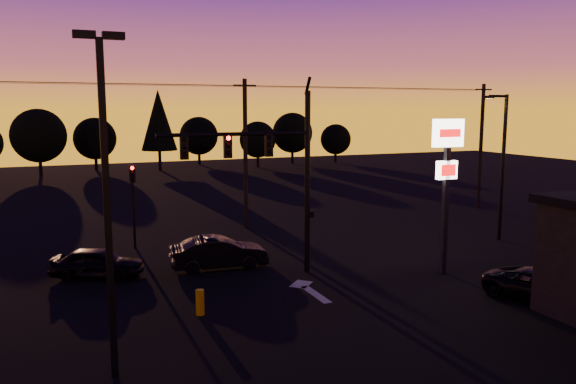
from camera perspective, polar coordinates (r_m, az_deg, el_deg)
name	(u,v)px	position (r m, az deg, el deg)	size (l,w,h in m)	color
ground	(315,304)	(21.38, 2.78, -11.32)	(120.00, 120.00, 0.00)	black
lane_arrow	(309,289)	(23.00, 2.10, -9.85)	(1.20, 3.10, 0.01)	beige
traffic_signal_mast	(273,163)	(23.86, -1.50, 2.94)	(6.79, 0.52, 8.58)	black
secondary_signal	(133,194)	(30.17, -15.47, -0.18)	(0.30, 0.31, 4.35)	black
parking_lot_light	(106,185)	(15.30, -18.01, 0.69)	(1.25, 0.30, 9.14)	black
pylon_sign	(447,163)	(25.26, 15.85, 2.87)	(1.50, 0.28, 6.80)	black
streetlight	(502,161)	(32.85, 20.90, 2.99)	(1.55, 0.35, 8.00)	black
utility_pole_1	(245,153)	(33.98, -4.35, 3.97)	(1.40, 0.26, 9.00)	black
utility_pole_2	(481,146)	(43.18, 19.00, 4.49)	(1.40, 0.26, 9.00)	black
power_wires	(245,86)	(33.90, -4.42, 10.69)	(36.00, 1.22, 0.07)	black
bollard	(200,302)	(20.43, -8.93, -11.00)	(0.30, 0.30, 0.91)	#CE9F00
tree_2	(39,136)	(66.20, -24.01, 5.24)	(5.77, 5.78, 7.26)	black
tree_3	(95,139)	(70.37, -19.02, 5.15)	(4.95, 4.95, 6.22)	black
tree_4	(159,120)	(68.16, -13.01, 7.13)	(4.18, 4.18, 9.50)	black
tree_5	(199,136)	(74.36, -9.05, 5.65)	(4.95, 4.95, 6.22)	black
tree_6	(258,140)	(70.36, -3.09, 5.34)	(4.54, 4.54, 5.71)	black
tree_7	(292,133)	(75.32, 0.45, 6.03)	(5.36, 5.36, 6.74)	black
tree_8	(336,139)	(77.04, 4.86, 5.35)	(4.12, 4.12, 5.19)	black
car_left	(97,263)	(25.67, -18.79, -6.83)	(1.56, 3.88, 1.32)	black
car_mid	(219,253)	(25.95, -7.03, -6.13)	(1.53, 4.39, 1.45)	black
suv_parked	(544,288)	(23.33, 24.60, -8.82)	(2.02, 4.38, 1.22)	black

